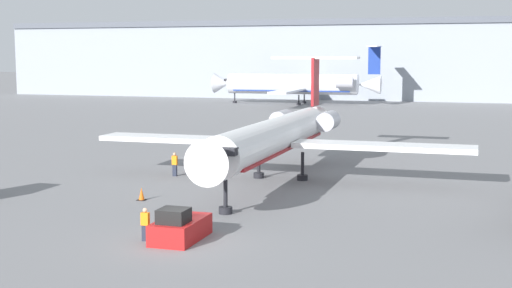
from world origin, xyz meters
TOP-DOWN VIEW (x-y plane):
  - ground_plane at (0.00, 0.00)m, footprint 600.00×600.00m
  - terminal_building at (0.00, 120.00)m, footprint 180.00×16.80m
  - airplane_main at (-0.07, 18.48)m, footprint 27.81×27.91m
  - pushback_tug at (-0.16, 0.82)m, footprint 1.99×3.76m
  - worker_near_tug at (-1.72, 0.14)m, footprint 0.40×0.24m
  - worker_by_wing at (-8.08, 18.06)m, footprint 0.40×0.25m
  - traffic_cone_left at (-6.39, 9.08)m, footprint 0.53×0.53m
  - airplane_parked_far_right at (-18.82, 98.31)m, footprint 31.80×34.11m

SIDE VIEW (x-z plane):
  - ground_plane at x=0.00m, z-range 0.00..0.00m
  - traffic_cone_left at x=-6.39m, z-range -0.02..0.80m
  - pushback_tug at x=-0.16m, z-range -0.23..1.51m
  - worker_near_tug at x=-1.72m, z-range 0.03..1.70m
  - worker_by_wing at x=-8.08m, z-range 0.05..1.86m
  - airplane_main at x=-0.07m, z-range -1.11..7.87m
  - airplane_parked_far_right at x=-18.82m, z-range -1.63..9.13m
  - terminal_building at x=0.00m, z-range 0.03..16.42m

